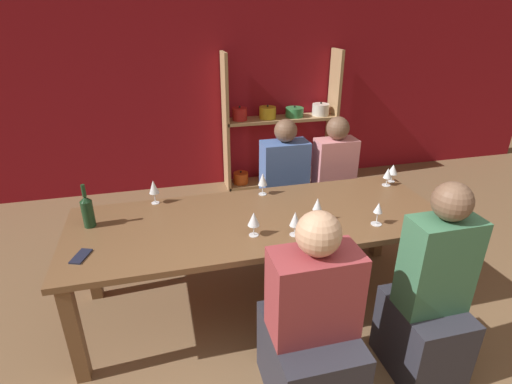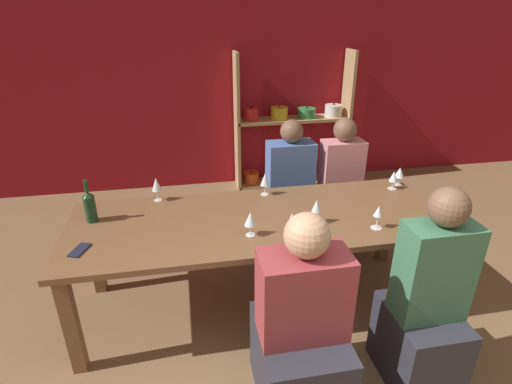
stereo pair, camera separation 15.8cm
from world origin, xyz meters
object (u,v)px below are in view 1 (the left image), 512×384
(dining_table, at_px, (260,228))
(person_far_a, at_px, (283,200))
(wine_glass_red_d, at_px, (154,188))
(wine_glass_white_a, at_px, (393,170))
(wine_glass_white_c, at_px, (254,220))
(wine_bottle_green, at_px, (87,211))
(cell_phone, at_px, (81,256))
(wine_glass_red_b, at_px, (378,209))
(wine_glass_red_a, at_px, (263,180))
(person_near_a, at_px, (311,337))
(shelf_unit, at_px, (281,138))
(wine_glass_white_b, at_px, (388,174))
(person_near_b, at_px, (428,308))
(wine_glass_empty_a, at_px, (295,219))
(person_far_b, at_px, (332,196))
(wine_glass_red_c, at_px, (318,205))

(dining_table, xyz_separation_m, person_far_a, (0.45, 0.82, -0.23))
(dining_table, relative_size, wine_glass_red_d, 14.07)
(wine_glass_white_a, bearing_deg, dining_table, -164.40)
(wine_glass_white_a, bearing_deg, wine_glass_white_c, -157.06)
(wine_bottle_green, relative_size, cell_phone, 1.81)
(wine_glass_red_b, bearing_deg, person_far_a, 104.51)
(wine_glass_red_a, xyz_separation_m, person_near_a, (-0.05, -1.19, -0.43))
(shelf_unit, distance_m, person_far_a, 1.45)
(dining_table, distance_m, person_far_a, 0.96)
(wine_glass_white_a, relative_size, person_far_a, 0.13)
(wine_glass_white_b, distance_m, cell_phone, 2.31)
(wine_glass_white_a, distance_m, person_near_b, 1.29)
(wine_glass_white_a, distance_m, wine_glass_white_c, 1.43)
(wine_glass_empty_a, height_order, person_far_b, person_far_b)
(wine_glass_red_d, height_order, person_far_a, person_far_a)
(shelf_unit, bearing_deg, wine_glass_red_b, -92.73)
(dining_table, bearing_deg, shelf_unit, 68.96)
(wine_glass_red_a, height_order, wine_glass_white_b, wine_glass_red_a)
(wine_bottle_green, bearing_deg, wine_glass_white_b, 2.96)
(wine_glass_red_a, xyz_separation_m, wine_glass_red_c, (0.24, -0.50, -0.00))
(wine_bottle_green, height_order, wine_glass_red_d, wine_bottle_green)
(wine_glass_empty_a, bearing_deg, shelf_unit, 74.41)
(person_far_a, xyz_separation_m, person_near_b, (0.35, -1.64, 0.03))
(wine_glass_red_d, bearing_deg, wine_glass_red_b, -25.82)
(wine_glass_white_b, relative_size, wine_glass_white_c, 0.91)
(wine_glass_red_d, distance_m, person_far_a, 1.28)
(dining_table, height_order, wine_glass_red_d, wine_glass_red_d)
(wine_glass_white_b, bearing_deg, wine_glass_red_c, -151.64)
(wine_glass_red_a, xyz_separation_m, wine_glass_white_a, (1.10, -0.02, -0.02))
(cell_phone, bearing_deg, wine_glass_white_a, 13.12)
(cell_phone, distance_m, person_near_a, 1.38)
(wine_glass_red_d, distance_m, person_near_a, 1.51)
(wine_bottle_green, xyz_separation_m, wine_glass_white_c, (1.02, -0.38, -0.00))
(wine_glass_white_c, bearing_deg, person_near_a, -74.90)
(wine_glass_white_b, bearing_deg, shelf_unit, 98.49)
(wine_glass_red_a, distance_m, person_far_a, 0.71)
(shelf_unit, height_order, dining_table, shelf_unit)
(dining_table, xyz_separation_m, person_near_a, (0.07, -0.83, -0.23))
(wine_glass_white_c, height_order, person_far_a, person_far_a)
(dining_table, height_order, wine_glass_red_a, wine_glass_red_a)
(wine_glass_red_c, relative_size, person_far_b, 0.14)
(shelf_unit, relative_size, person_near_b, 1.28)
(person_far_b, bearing_deg, wine_glass_red_d, 12.98)
(person_far_b, bearing_deg, wine_glass_empty_a, 54.40)
(wine_glass_empty_a, distance_m, wine_glass_red_c, 0.25)
(wine_bottle_green, relative_size, wine_glass_empty_a, 1.81)
(wine_glass_red_c, distance_m, wine_glass_white_c, 0.46)
(person_near_b, bearing_deg, person_near_a, -178.96)
(wine_glass_empty_a, distance_m, wine_glass_red_d, 1.09)
(wine_glass_white_c, bearing_deg, wine_glass_white_b, 21.94)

